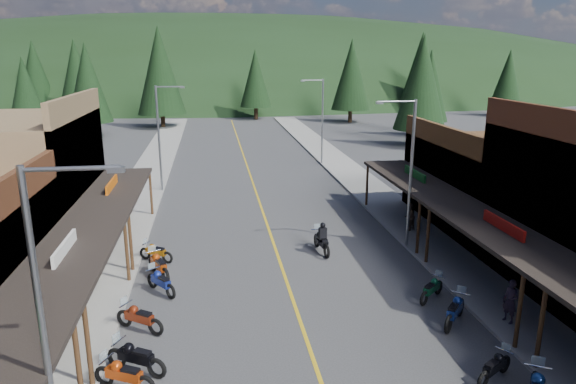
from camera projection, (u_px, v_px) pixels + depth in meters
name	position (u px, v px, depth m)	size (l,w,h in m)	color
ground	(305.00, 334.00, 19.34)	(220.00, 220.00, 0.00)	#38383A
centerline	(257.00, 195.00, 38.44)	(0.15, 90.00, 0.01)	gold
sidewalk_west	(137.00, 199.00, 37.18)	(3.40, 94.00, 0.15)	gray
sidewalk_east	(369.00, 189.00, 39.66)	(3.40, 94.00, 0.15)	gray
shop_west_3	(12.00, 184.00, 27.25)	(10.90, 10.20, 8.20)	brown
shop_east_3	(493.00, 183.00, 31.43)	(10.90, 10.20, 6.20)	#4C2D16
streetlight_0	(48.00, 320.00, 11.46)	(2.16, 0.18, 8.00)	gray
streetlight_1	(161.00, 134.00, 38.20)	(2.16, 0.18, 8.00)	gray
streetlight_2	(409.00, 168.00, 26.81)	(2.16, 0.18, 8.00)	gray
streetlight_3	(321.00, 118.00, 47.82)	(2.16, 0.18, 8.00)	gray
ridge_hill	(221.00, 91.00, 148.26)	(310.00, 140.00, 60.00)	black
pine_1	(76.00, 73.00, 80.88)	(5.88, 5.88, 12.50)	black
pine_2	(160.00, 71.00, 71.22)	(6.72, 6.72, 14.00)	black
pine_3	(255.00, 78.00, 81.25)	(5.04, 5.04, 11.00)	black
pine_4	(351.00, 74.00, 77.32)	(5.88, 5.88, 12.50)	black
pine_5	(421.00, 67.00, 90.86)	(6.72, 6.72, 14.00)	black
pine_6	(508.00, 77.00, 85.33)	(5.04, 5.04, 11.00)	black
pine_7	(35.00, 72.00, 85.47)	(5.88, 5.88, 12.50)	black
pine_8	(26.00, 96.00, 52.85)	(4.48, 4.48, 10.00)	black
pine_9	(430.00, 86.00, 64.07)	(4.93, 4.93, 10.80)	black
pine_10	(88.00, 83.00, 62.76)	(5.38, 5.38, 11.60)	black
pine_11	(422.00, 82.00, 56.61)	(5.82, 5.82, 12.40)	black
bike_west_6	(124.00, 374.00, 15.92)	(0.71, 2.13, 1.22)	#B83C0D
bike_west_7	(136.00, 356.00, 16.80)	(0.74, 2.23, 1.28)	black
bike_west_8	(139.00, 317.00, 19.38)	(0.71, 2.14, 1.22)	maroon
bike_west_9	(161.00, 281.00, 22.46)	(0.70, 2.11, 1.21)	navy
bike_west_10	(159.00, 264.00, 24.09)	(0.77, 2.32, 1.33)	#A53A0B
bike_west_11	(156.00, 251.00, 25.96)	(0.65, 1.94, 1.11)	#A6600B
bike_east_6	(495.00, 366.00, 16.45)	(0.62, 1.87, 1.07)	black
bike_east_7	(455.00, 309.00, 19.89)	(0.75, 2.25, 1.28)	navy
bike_east_8	(432.00, 288.00, 21.89)	(0.65, 1.94, 1.11)	#0D4529
rider_on_bike	(322.00, 240.00, 27.09)	(1.02, 2.38, 1.76)	black
pedestrian_east_a	(510.00, 301.00, 19.71)	(0.64, 0.42, 1.75)	#2C2131
pedestrian_east_b	(409.00, 216.00, 30.11)	(0.82, 0.47, 1.68)	#4E3C31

